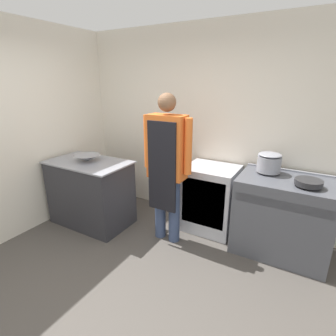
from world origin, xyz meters
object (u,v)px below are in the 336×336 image
(person_cook, at_px, (167,161))
(stock_pot, at_px, (269,162))
(stove, at_px, (282,216))
(fridge_unit, at_px, (210,198))
(saute_pan, at_px, (309,182))
(mixing_bowl, at_px, (87,158))

(person_cook, bearing_deg, stock_pot, 27.81)
(stove, bearing_deg, fridge_unit, 175.03)
(fridge_unit, xyz_separation_m, stock_pot, (0.69, 0.04, 0.61))
(fridge_unit, height_order, stock_pot, stock_pot)
(fridge_unit, bearing_deg, stove, -4.97)
(fridge_unit, xyz_separation_m, person_cook, (-0.38, -0.52, 0.61))
(stove, relative_size, stock_pot, 3.81)
(stove, relative_size, person_cook, 0.56)
(fridge_unit, relative_size, stock_pot, 3.31)
(person_cook, relative_size, saute_pan, 6.76)
(fridge_unit, distance_m, person_cook, 0.89)
(stove, bearing_deg, person_cook, -161.21)
(fridge_unit, bearing_deg, stock_pot, 3.45)
(fridge_unit, height_order, mixing_bowl, mixing_bowl)
(stove, xyz_separation_m, saute_pan, (0.21, -0.12, 0.51))
(person_cook, height_order, stock_pot, person_cook)
(mixing_bowl, height_order, stock_pot, stock_pot)
(mixing_bowl, bearing_deg, saute_pan, 9.97)
(stove, xyz_separation_m, stock_pot, (-0.23, 0.12, 0.60))
(person_cook, distance_m, saute_pan, 1.54)
(stove, distance_m, fridge_unit, 0.92)
(mixing_bowl, bearing_deg, fridge_unit, 23.28)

